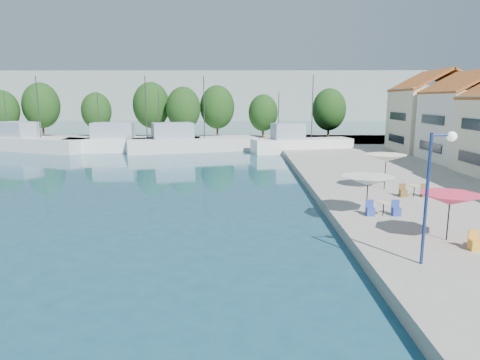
{
  "coord_description": "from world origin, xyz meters",
  "views": [
    {
      "loc": [
        1.15,
        -1.1,
        6.76
      ],
      "look_at": [
        0.91,
        26.0,
        1.66
      ],
      "focal_mm": 32.0,
      "sensor_mm": 36.0,
      "label": 1
    }
  ],
  "objects_px": {
    "trawler_02": "(131,143)",
    "street_lamp": "(436,174)",
    "umbrella_pink": "(450,199)",
    "umbrella_white": "(368,181)",
    "trawler_01": "(29,143)",
    "umbrella_cream": "(386,158)",
    "trawler_04": "(299,144)",
    "trawler_03": "(189,143)"
  },
  "relations": [
    {
      "from": "trawler_03",
      "to": "umbrella_cream",
      "type": "bearing_deg",
      "value": -75.57
    },
    {
      "from": "trawler_04",
      "to": "umbrella_cream",
      "type": "distance_m",
      "value": 26.08
    },
    {
      "from": "umbrella_pink",
      "to": "street_lamp",
      "type": "relative_size",
      "value": 0.53
    },
    {
      "from": "trawler_02",
      "to": "trawler_04",
      "type": "distance_m",
      "value": 22.36
    },
    {
      "from": "trawler_04",
      "to": "trawler_01",
      "type": "bearing_deg",
      "value": 162.6
    },
    {
      "from": "umbrella_pink",
      "to": "umbrella_white",
      "type": "height_order",
      "value": "umbrella_pink"
    },
    {
      "from": "umbrella_white",
      "to": "trawler_02",
      "type": "bearing_deg",
      "value": 122.86
    },
    {
      "from": "umbrella_pink",
      "to": "umbrella_cream",
      "type": "xyz_separation_m",
      "value": [
        0.77,
        11.01,
        0.34
      ]
    },
    {
      "from": "trawler_01",
      "to": "umbrella_pink",
      "type": "relative_size",
      "value": 6.66
    },
    {
      "from": "street_lamp",
      "to": "trawler_02",
      "type": "bearing_deg",
      "value": 109.7
    },
    {
      "from": "umbrella_cream",
      "to": "trawler_04",
      "type": "bearing_deg",
      "value": 95.8
    },
    {
      "from": "trawler_02",
      "to": "umbrella_white",
      "type": "height_order",
      "value": "trawler_02"
    },
    {
      "from": "trawler_02",
      "to": "street_lamp",
      "type": "bearing_deg",
      "value": -68.78
    },
    {
      "from": "trawler_03",
      "to": "trawler_04",
      "type": "xyz_separation_m",
      "value": [
        14.5,
        -1.31,
        0.0
      ]
    },
    {
      "from": "trawler_01",
      "to": "trawler_02",
      "type": "distance_m",
      "value": 13.9
    },
    {
      "from": "trawler_04",
      "to": "street_lamp",
      "type": "relative_size",
      "value": 2.67
    },
    {
      "from": "umbrella_pink",
      "to": "street_lamp",
      "type": "height_order",
      "value": "street_lamp"
    },
    {
      "from": "trawler_02",
      "to": "street_lamp",
      "type": "height_order",
      "value": "trawler_02"
    },
    {
      "from": "umbrella_pink",
      "to": "umbrella_white",
      "type": "distance_m",
      "value": 5.08
    },
    {
      "from": "trawler_04",
      "to": "umbrella_pink",
      "type": "height_order",
      "value": "trawler_04"
    },
    {
      "from": "street_lamp",
      "to": "trawler_01",
      "type": "bearing_deg",
      "value": 122.18
    },
    {
      "from": "trawler_03",
      "to": "umbrella_pink",
      "type": "bearing_deg",
      "value": -84.59
    },
    {
      "from": "trawler_03",
      "to": "umbrella_white",
      "type": "height_order",
      "value": "trawler_03"
    },
    {
      "from": "trawler_04",
      "to": "umbrella_cream",
      "type": "xyz_separation_m",
      "value": [
        2.63,
        -25.89,
        1.73
      ]
    },
    {
      "from": "trawler_04",
      "to": "umbrella_cream",
      "type": "height_order",
      "value": "trawler_04"
    },
    {
      "from": "umbrella_cream",
      "to": "umbrella_pink",
      "type": "bearing_deg",
      "value": -94.01
    },
    {
      "from": "trawler_01",
      "to": "umbrella_pink",
      "type": "distance_m",
      "value": 54.5
    },
    {
      "from": "trawler_01",
      "to": "umbrella_white",
      "type": "xyz_separation_m",
      "value": [
        35.76,
        -34.46,
        1.36
      ]
    },
    {
      "from": "trawler_02",
      "to": "street_lamp",
      "type": "relative_size",
      "value": 3.57
    },
    {
      "from": "street_lamp",
      "to": "trawler_03",
      "type": "bearing_deg",
      "value": 100.71
    },
    {
      "from": "trawler_03",
      "to": "street_lamp",
      "type": "xyz_separation_m",
      "value": [
        14.4,
        -40.99,
        3.02
      ]
    },
    {
      "from": "umbrella_pink",
      "to": "street_lamp",
      "type": "xyz_separation_m",
      "value": [
        -1.96,
        -2.79,
        1.62
      ]
    },
    {
      "from": "trawler_04",
      "to": "street_lamp",
      "type": "height_order",
      "value": "trawler_04"
    },
    {
      "from": "trawler_02",
      "to": "umbrella_cream",
      "type": "xyz_separation_m",
      "value": [
        24.94,
        -27.38,
        1.73
      ]
    },
    {
      "from": "umbrella_white",
      "to": "street_lamp",
      "type": "xyz_separation_m",
      "value": [
        0.34,
        -7.32,
        1.66
      ]
    },
    {
      "from": "trawler_01",
      "to": "trawler_04",
      "type": "bearing_deg",
      "value": 18.65
    },
    {
      "from": "trawler_01",
      "to": "umbrella_pink",
      "type": "bearing_deg",
      "value": -23.73
    },
    {
      "from": "umbrella_white",
      "to": "street_lamp",
      "type": "distance_m",
      "value": 7.51
    },
    {
      "from": "trawler_01",
      "to": "umbrella_cream",
      "type": "height_order",
      "value": "trawler_01"
    },
    {
      "from": "trawler_01",
      "to": "umbrella_pink",
      "type": "height_order",
      "value": "trawler_01"
    },
    {
      "from": "trawler_02",
      "to": "trawler_04",
      "type": "relative_size",
      "value": 1.34
    },
    {
      "from": "umbrella_pink",
      "to": "umbrella_white",
      "type": "bearing_deg",
      "value": 116.92
    }
  ]
}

